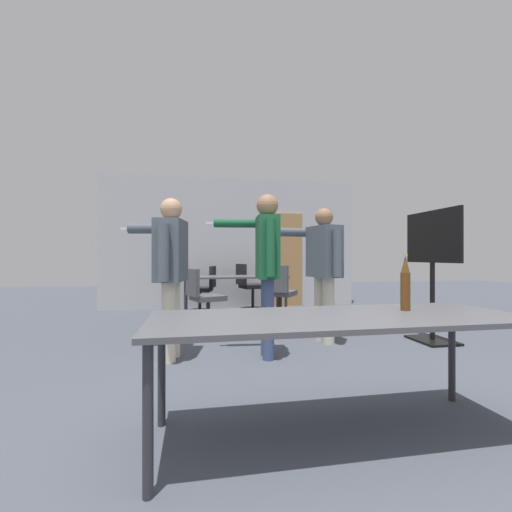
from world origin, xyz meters
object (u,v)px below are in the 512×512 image
Objects in this scene: office_chair_near_pushed at (204,291)px; office_chair_mid_tucked at (249,288)px; office_chair_far_left at (279,296)px; tv_screen at (433,261)px; person_far_watching at (170,263)px; person_center_tall at (323,262)px; beer_bottle at (405,284)px; office_chair_far_right at (204,300)px; person_right_polo at (266,258)px.

office_chair_mid_tucked is (0.93, 0.05, 0.03)m from office_chair_near_pushed.
office_chair_near_pushed is at bearing 161.69° from office_chair_far_left.
person_far_watching reaches higher than tv_screen.
person_center_tall is 2.87m from office_chair_mid_tucked.
office_chair_mid_tucked reaches higher than office_chair_near_pushed.
person_far_watching is at bearing 133.89° from beer_bottle.
beer_bottle is (1.63, -1.70, -0.11)m from person_far_watching.
person_center_tall is 1.89× the size of office_chair_far_right.
person_right_polo is 1.01m from person_center_tall.
person_far_watching is 3.50m from office_chair_mid_tucked.
person_center_tall reaches higher than office_chair_mid_tucked.
office_chair_far_left is at bearing -128.20° from office_chair_near_pushed.
office_chair_near_pushed is 0.96× the size of office_chair_mid_tucked.
office_chair_far_left reaches higher than office_chair_mid_tucked.
person_center_tall is 1.90× the size of office_chair_near_pushed.
person_center_tall is 2.03m from office_chair_far_right.
tv_screen reaches higher than office_chair_far_left.
office_chair_far_left is 1.54m from office_chair_mid_tucked.
person_right_polo is at bearing 111.15° from beer_bottle.
office_chair_near_pushed is at bearing -101.46° from office_chair_mid_tucked.
office_chair_mid_tucked is (0.35, 3.29, -0.64)m from person_right_polo.
office_chair_mid_tucked is (-0.23, 1.52, -0.01)m from office_chair_far_left.
person_center_tall is (0.86, 0.52, -0.06)m from person_right_polo.
person_far_watching reaches higher than office_chair_mid_tucked.
office_chair_far_right is at bearing 110.11° from beer_bottle.
person_right_polo reaches higher than office_chair_mid_tucked.
person_right_polo is 1.03× the size of person_far_watching.
beer_bottle is at bearing -1.25° from office_chair_far_right.
person_right_polo is 1.96m from office_chair_far_left.
tv_screen is 4.54× the size of beer_bottle.
office_chair_mid_tucked is at bearing -147.58° from tv_screen.
office_chair_far_right is 0.96× the size of office_chair_mid_tucked.
person_center_tall reaches higher than tv_screen.
person_far_watching is 4.62× the size of beer_bottle.
tv_screen is at bearing -76.32° from person_far_watching.
person_center_tall reaches higher than office_chair_far_right.
office_chair_near_pushed is (0.44, 3.11, -0.61)m from person_far_watching.
person_center_tall is at bearing 28.28° from office_chair_far_right.
person_center_tall is at bearing -99.37° from tv_screen.
tv_screen is at bearing -8.03° from office_chair_far_left.
person_far_watching is 1.00× the size of person_center_tall.
office_chair_mid_tucked is (1.38, 3.16, -0.58)m from person_far_watching.
person_right_polo reaches higher than office_chair_near_pushed.
person_far_watching is at bearing -101.03° from office_chair_far_left.
office_chair_far_right reaches higher than office_chair_near_pushed.
office_chair_far_left is at bearing -131.38° from tv_screen.
office_chair_near_pushed is at bearing 157.01° from office_chair_far_right.
tv_screen reaches higher than office_chair_near_pushed.
office_chair_mid_tucked is at bearing -1.48° from person_right_polo.
beer_bottle is (-0.25, -2.10, -0.11)m from person_center_tall.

